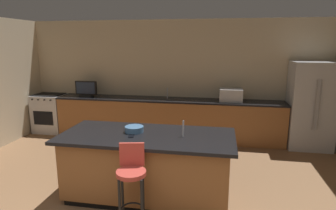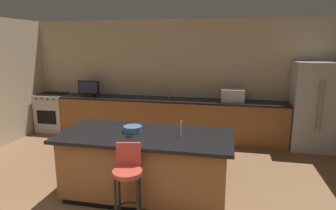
% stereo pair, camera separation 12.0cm
% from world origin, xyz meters
% --- Properties ---
extents(wall_back, '(7.31, 0.12, 2.66)m').
position_xyz_m(wall_back, '(0.00, 5.01, 1.33)').
color(wall_back, beige).
rests_on(wall_back, ground_plane).
extents(counter_back, '(5.11, 0.62, 0.91)m').
position_xyz_m(counter_back, '(-0.07, 4.63, 0.46)').
color(counter_back, brown).
rests_on(counter_back, ground_plane).
extents(kitchen_island, '(2.36, 1.07, 0.93)m').
position_xyz_m(kitchen_island, '(0.13, 2.04, 0.47)').
color(kitchen_island, black).
rests_on(kitchen_island, ground_plane).
extents(refrigerator, '(0.85, 0.73, 1.78)m').
position_xyz_m(refrigerator, '(2.92, 4.59, 0.89)').
color(refrigerator, '#B7BABF').
rests_on(refrigerator, ground_plane).
extents(range_oven, '(0.71, 0.63, 0.93)m').
position_xyz_m(range_oven, '(-2.99, 4.63, 0.46)').
color(range_oven, '#B7BABF').
rests_on(range_oven, ground_plane).
extents(microwave, '(0.48, 0.36, 0.27)m').
position_xyz_m(microwave, '(1.32, 4.63, 1.05)').
color(microwave, '#B7BABF').
rests_on(microwave, counter_back).
extents(tv_monitor, '(0.51, 0.16, 0.37)m').
position_xyz_m(tv_monitor, '(-1.99, 4.58, 1.08)').
color(tv_monitor, black).
rests_on(tv_monitor, counter_back).
extents(sink_faucet_back, '(0.02, 0.02, 0.24)m').
position_xyz_m(sink_faucet_back, '(-0.09, 4.73, 1.03)').
color(sink_faucet_back, '#B2B2B7').
rests_on(sink_faucet_back, counter_back).
extents(sink_faucet_island, '(0.02, 0.02, 0.22)m').
position_xyz_m(sink_faucet_island, '(0.62, 2.04, 1.04)').
color(sink_faucet_island, '#B2B2B7').
rests_on(sink_faucet_island, kitchen_island).
extents(bar_stool_center, '(0.35, 0.36, 1.01)m').
position_xyz_m(bar_stool_center, '(0.12, 1.34, 0.61)').
color(bar_stool_center, '#B23D33').
rests_on(bar_stool_center, ground_plane).
extents(fruit_bowl, '(0.26, 0.26, 0.08)m').
position_xyz_m(fruit_bowl, '(-0.07, 2.12, 0.97)').
color(fruit_bowl, '#3F668C').
rests_on(fruit_bowl, kitchen_island).
extents(cell_phone, '(0.10, 0.16, 0.01)m').
position_xyz_m(cell_phone, '(-0.06, 1.94, 0.93)').
color(cell_phone, black).
rests_on(cell_phone, kitchen_island).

